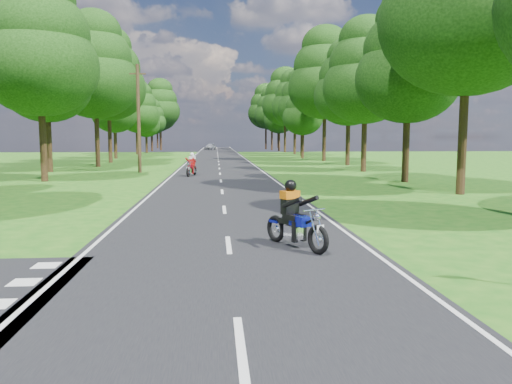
{
  "coord_description": "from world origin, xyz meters",
  "views": [
    {
      "loc": [
        -0.29,
        -10.07,
        2.66
      ],
      "look_at": [
        0.84,
        4.0,
        1.1
      ],
      "focal_mm": 35.0,
      "sensor_mm": 36.0,
      "label": 1
    }
  ],
  "objects": [
    {
      "name": "rider_near_blue",
      "position": [
        1.6,
        1.56,
        0.83
      ],
      "size": [
        1.52,
        2.02,
        1.63
      ],
      "primitive_type": null,
      "rotation": [
        0.0,
        0.0,
        0.51
      ],
      "color": "#0D138F",
      "rests_on": "main_road"
    },
    {
      "name": "distant_car",
      "position": [
        -1.38,
        93.42,
        0.71
      ],
      "size": [
        2.7,
        4.35,
        1.38
      ],
      "primitive_type": "imported",
      "rotation": [
        0.0,
        0.0,
        -0.28
      ],
      "color": "#B5B7BC",
      "rests_on": "main_road"
    },
    {
      "name": "telegraph_pole",
      "position": [
        -6.0,
        28.0,
        4.07
      ],
      "size": [
        1.2,
        0.26,
        8.0
      ],
      "color": "#382616",
      "rests_on": "ground"
    },
    {
      "name": "road_markings",
      "position": [
        -0.14,
        48.13,
        0.02
      ],
      "size": [
        7.4,
        140.0,
        0.01
      ],
      "color": "silver",
      "rests_on": "main_road"
    },
    {
      "name": "rider_far_red",
      "position": [
        -1.95,
        24.12,
        0.82
      ],
      "size": [
        1.05,
        2.01,
        1.6
      ],
      "primitive_type": null,
      "rotation": [
        0.0,
        0.0,
        -0.23
      ],
      "color": "maroon",
      "rests_on": "main_road"
    },
    {
      "name": "ground",
      "position": [
        0.0,
        0.0,
        0.0
      ],
      "size": [
        160.0,
        160.0,
        0.0
      ],
      "primitive_type": "plane",
      "color": "#1A5914",
      "rests_on": "ground"
    },
    {
      "name": "main_road",
      "position": [
        0.0,
        50.0,
        0.01
      ],
      "size": [
        7.0,
        140.0,
        0.02
      ],
      "primitive_type": "cube",
      "color": "black",
      "rests_on": "ground"
    },
    {
      "name": "treeline",
      "position": [
        1.43,
        60.06,
        8.25
      ],
      "size": [
        40.0,
        115.35,
        14.78
      ],
      "color": "black",
      "rests_on": "ground"
    }
  ]
}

